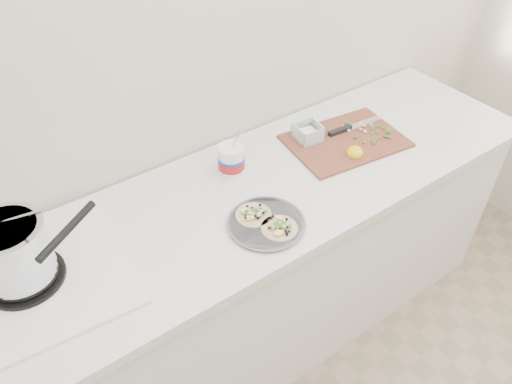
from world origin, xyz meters
TOP-DOWN VIEW (x-y plane):
  - counter at (0.00, 1.43)m, footprint 2.44×0.66m
  - stove at (-0.75, 1.47)m, footprint 0.60×0.57m
  - taco_plate at (-0.04, 1.25)m, footprint 0.26×0.26m
  - tub at (0.03, 1.55)m, footprint 0.10×0.10m
  - cutboard at (0.50, 1.46)m, footprint 0.49×0.37m

SIDE VIEW (x-z plane):
  - counter at x=0.00m, z-range 0.00..0.90m
  - taco_plate at x=-0.04m, z-range 0.90..0.94m
  - cutboard at x=0.50m, z-range 0.88..0.95m
  - tub at x=0.03m, z-range 0.86..1.08m
  - stove at x=-0.75m, z-range 0.85..1.13m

